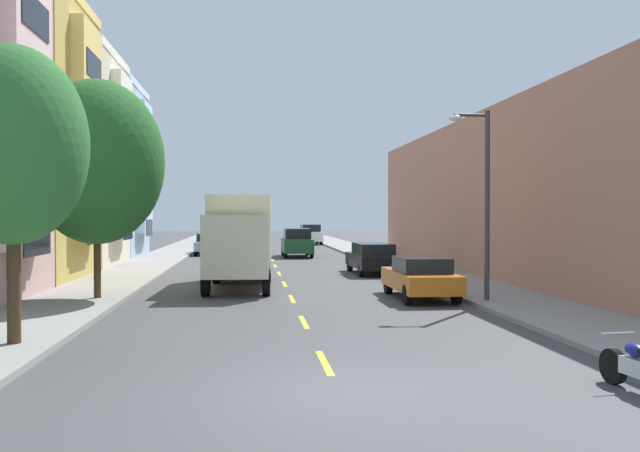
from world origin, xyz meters
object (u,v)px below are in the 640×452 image
Objects in this scene: delivery_box_truck at (240,236)px; parked_suv_white at (310,234)px; parked_hatchback_sky at (208,244)px; parked_sedan_navy at (215,239)px; street_lamp at (482,189)px; parked_wagon_black at (372,257)px; parked_sedan_orange at (420,277)px; street_tree_second at (97,162)px; street_tree_nearest at (13,146)px; moving_forest_sedan at (297,242)px.

delivery_box_truck is 39.10m from parked_suv_white.
parked_hatchback_sky reaches higher than parked_sedan_navy.
street_lamp reaches higher than parked_hatchback_sky.
parked_sedan_orange is (-0.11, -9.77, -0.05)m from parked_wagon_black.
street_tree_second is 1.19× the size of street_lamp.
street_lamp is 44.99m from parked_suv_white.
parked_suv_white is at bearing 77.94° from street_tree_nearest.
street_tree_nearest is at bearing -102.06° from parked_suv_white.
street_tree_second is 14.89m from parked_wagon_black.
moving_forest_sedan reaches higher than parked_sedan_orange.
moving_forest_sedan is (-2.68, -19.59, 0.00)m from parked_suv_white.
moving_forest_sedan is at bearing 75.32° from street_tree_nearest.
parked_sedan_orange is at bearing -76.92° from parked_sedan_navy.
parked_sedan_orange is 1.00× the size of parked_sedan_navy.
moving_forest_sedan is (3.59, 18.99, -1.03)m from delivery_box_truck.
parked_sedan_orange is 39.07m from parked_sedan_navy.
parked_sedan_orange is 1.12× the size of parked_hatchback_sky.
street_lamp reaches higher than parked_wagon_black.
parked_sedan_orange is at bearing -90.17° from parked_suv_white.
delivery_box_truck reaches higher than parked_sedan_navy.
parked_suv_white and moving_forest_sedan have the same top height.
parked_suv_white is 19.77m from moving_forest_sedan.
parked_sedan_orange is 23.82m from moving_forest_sedan.
street_tree_second is 1.77× the size of parked_hatchback_sky.
delivery_box_truck is 19.36m from moving_forest_sedan.
parked_wagon_black is (6.25, 5.08, -1.21)m from delivery_box_truck.
street_tree_second is 6.86m from delivery_box_truck.
parked_sedan_navy is at bearing 87.61° from street_tree_nearest.
street_tree_nearest is 13.65m from parked_sedan_orange.
parked_hatchback_sky is 0.89× the size of parked_sedan_navy.
delivery_box_truck is at bearing -99.23° from parked_suv_white.
parked_suv_white is at bearing 30.16° from parked_sedan_navy.
parked_sedan_navy is at bearing 113.65° from moving_forest_sedan.
parked_hatchback_sky is at bearing 86.68° from street_tree_nearest.
moving_forest_sedan reaches higher than parked_wagon_black.
moving_forest_sedan is (6.21, -2.98, 0.23)m from parked_hatchback_sky.
street_tree_nearest reaches higher than parked_wagon_black.
parked_wagon_black is at bearing -90.03° from parked_suv_white.
parked_suv_white is (0.02, 33.50, 0.18)m from parked_wagon_black.
street_tree_second is 37.99m from parked_sedan_navy.
street_lamp is (12.33, -1.92, -0.91)m from street_tree_second.
moving_forest_sedan is at bearing -97.79° from parked_suv_white.
street_tree_nearest is at bearing -90.00° from street_tree_second.
street_lamp is 0.78× the size of delivery_box_truck.
street_tree_second is 25.03m from moving_forest_sedan.
street_tree_second reaches higher than delivery_box_truck.
street_lamp is at bearing -82.63° from parked_wagon_black.
moving_forest_sedan is at bearing 96.14° from parked_sedan_orange.
parked_sedan_orange is 0.94× the size of moving_forest_sedan.
delivery_box_truck is 22.16m from parked_hatchback_sky.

